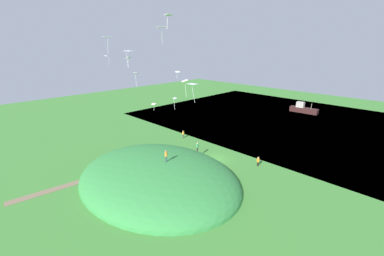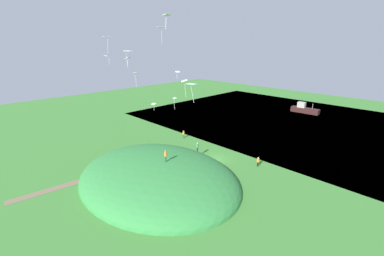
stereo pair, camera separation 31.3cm
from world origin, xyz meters
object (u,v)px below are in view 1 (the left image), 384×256
(kite_9, at_px, (154,104))
(kite_1, at_px, (177,72))
(kite_4, at_px, (107,38))
(kite_10, at_px, (161,28))
(person_near_shore, at_px, (183,133))
(kite_3, at_px, (129,52))
(kite_6, at_px, (136,75))
(kite_5, at_px, (185,81))
(kite_2, at_px, (175,99))
(kite_0, at_px, (129,58))
(kite_11, at_px, (106,56))
(kite_8, at_px, (169,16))
(person_watching_kites, at_px, (166,154))
(person_on_hilltop, at_px, (258,160))
(person_walking_path, at_px, (197,146))
(boat_on_lake, at_px, (303,109))
(kite_7, at_px, (193,85))

(kite_9, bearing_deg, kite_1, 149.44)
(kite_4, bearing_deg, kite_10, 123.88)
(person_near_shore, relative_size, kite_3, 0.84)
(person_near_shore, xyz_separation_m, kite_6, (15.10, 6.15, 14.30))
(kite_5, distance_m, kite_10, 7.64)
(kite_2, xyz_separation_m, kite_9, (0.59, -4.78, -1.49))
(kite_4, distance_m, kite_6, 6.21)
(kite_9, bearing_deg, kite_3, 35.89)
(kite_0, distance_m, kite_11, 7.88)
(kite_5, distance_m, kite_11, 16.10)
(person_near_shore, bearing_deg, kite_1, 142.43)
(kite_6, bearing_deg, kite_11, -86.59)
(kite_8, xyz_separation_m, kite_10, (-5.81, -8.41, -0.50))
(kite_0, xyz_separation_m, kite_2, (-6.01, 2.72, -6.27))
(person_watching_kites, distance_m, person_on_hilltop, 16.11)
(person_walking_path, relative_size, kite_1, 1.43)
(boat_on_lake, relative_size, kite_8, 6.09)
(kite_1, bearing_deg, boat_on_lake, 176.62)
(person_on_hilltop, distance_m, kite_4, 30.04)
(kite_5, relative_size, kite_6, 1.04)
(boat_on_lake, xyz_separation_m, kite_1, (48.07, -2.84, 14.18))
(kite_7, bearing_deg, kite_0, -88.67)
(kite_2, distance_m, kite_3, 10.70)
(kite_9, bearing_deg, person_on_hilltop, 125.47)
(person_on_hilltop, height_order, kite_1, kite_1)
(kite_3, relative_size, kite_4, 0.93)
(kite_9, height_order, kite_10, kite_10)
(person_watching_kites, height_order, kite_9, kite_9)
(person_walking_path, relative_size, kite_9, 1.34)
(person_on_hilltop, relative_size, kite_1, 1.35)
(kite_2, xyz_separation_m, kite_10, (3.34, 1.36, 10.13))
(kite_6, bearing_deg, kite_10, 108.10)
(kite_1, height_order, kite_6, kite_6)
(kite_3, distance_m, kite_4, 5.91)
(person_on_hilltop, distance_m, person_walking_path, 10.83)
(kite_5, relative_size, kite_8, 1.70)
(kite_1, bearing_deg, kite_11, -43.81)
(person_on_hilltop, relative_size, kite_4, 0.76)
(kite_5, xyz_separation_m, kite_11, (2.55, -15.65, 2.77))
(kite_0, height_order, kite_4, kite_4)
(kite_3, relative_size, kite_6, 0.94)
(person_on_hilltop, bearing_deg, person_near_shore, 160.98)
(kite_0, bearing_deg, kite_3, 59.91)
(kite_1, bearing_deg, kite_7, 54.41)
(person_walking_path, bearing_deg, kite_7, -124.13)
(person_on_hilltop, distance_m, kite_11, 30.24)
(kite_1, bearing_deg, kite_9, -30.56)
(kite_1, height_order, kite_8, kite_8)
(person_near_shore, height_order, kite_6, kite_6)
(person_watching_kites, distance_m, kite_6, 12.45)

